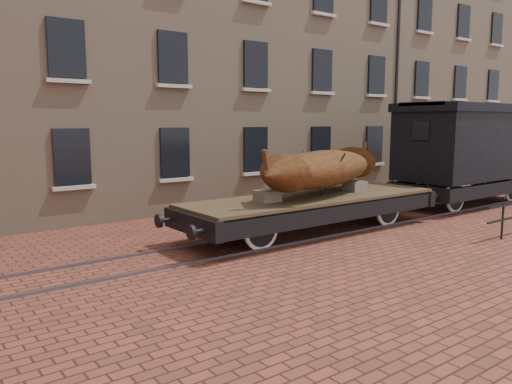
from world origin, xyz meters
TOP-DOWN VIEW (x-y plane):
  - ground at (0.00, 0.00)m, footprint 90.00×90.00m
  - warehouse_cream at (3.00, 9.99)m, footprint 40.00×10.19m
  - rail_track at (0.00, 0.00)m, footprint 30.00×1.52m
  - flatcar_wagon at (-0.58, -0.00)m, footprint 9.28×2.52m
  - iron_boat at (-0.25, 0.00)m, footprint 6.11×3.25m
  - goods_van at (7.79, 0.00)m, footprint 7.61×2.77m

SIDE VIEW (x-z plane):
  - ground at x=0.00m, z-range 0.00..0.00m
  - rail_track at x=0.00m, z-range 0.00..0.06m
  - flatcar_wagon at x=-0.58m, z-range 0.17..1.57m
  - iron_boat at x=-0.25m, z-range 1.13..2.63m
  - goods_van at x=7.79m, z-range 0.50..4.44m
  - warehouse_cream at x=3.00m, z-range 0.00..14.00m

